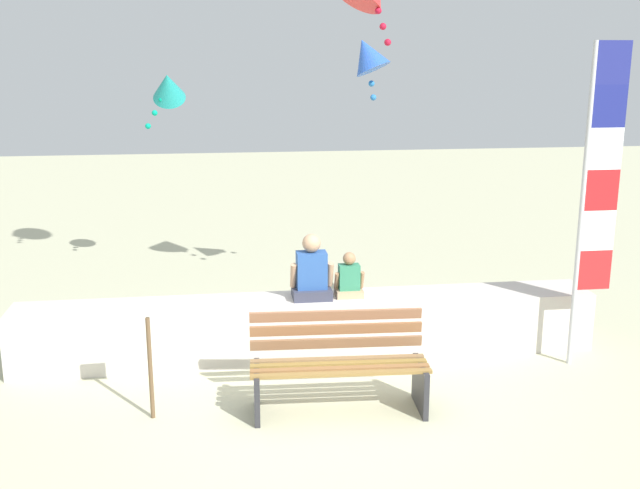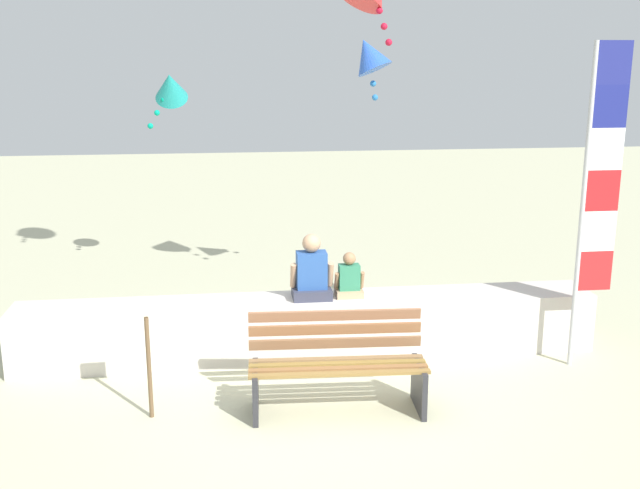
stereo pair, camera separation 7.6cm
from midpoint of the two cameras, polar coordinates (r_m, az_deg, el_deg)
ground_plane at (r=7.22m, az=0.66°, el=-12.16°), size 40.00×40.00×0.00m
seawall_ledge at (r=8.23m, az=-0.54°, el=-6.31°), size 6.31×0.63×0.66m
park_bench at (r=7.00m, az=1.64°, el=-9.27°), size 1.66×0.70×0.88m
person_adult at (r=8.06m, az=-0.37°, el=-2.21°), size 0.47×0.34×0.71m
person_child at (r=8.14m, az=2.51°, el=-2.67°), size 0.33×0.24×0.50m
flag_banner at (r=8.09m, az=20.62°, el=4.27°), size 0.40×0.05×3.36m
kite_blue at (r=9.62m, az=4.02°, el=14.24°), size 0.72×0.67×0.85m
kite_teal at (r=10.69m, az=-11.18°, el=11.74°), size 0.57×0.62×0.88m
sign_post at (r=6.88m, az=-12.71°, el=-7.58°), size 0.24×0.04×1.15m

